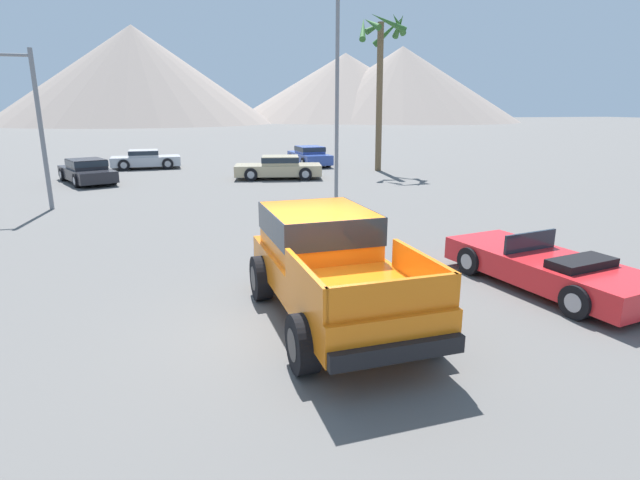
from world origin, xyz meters
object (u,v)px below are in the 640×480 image
orange_pickup_truck (328,259)px  parked_car_silver (145,159)px  street_lamp_post (337,66)px  parked_car_dark (87,171)px  palm_tree_tall (382,55)px  red_convertible_car (547,268)px  parked_car_tan (279,167)px  parked_car_blue (309,156)px

orange_pickup_truck → parked_car_silver: orange_pickup_truck is taller
street_lamp_post → parked_car_dark: bearing=138.6°
parked_car_silver → palm_tree_tall: size_ratio=0.47×
red_convertible_car → orange_pickup_truck: bearing=170.5°
parked_car_tan → parked_car_dark: 9.61m
parked_car_silver → parked_car_dark: parked_car_dark is taller
orange_pickup_truck → street_lamp_post: size_ratio=0.59×
orange_pickup_truck → red_convertible_car: bearing=-1.4°
parked_car_tan → palm_tree_tall: size_ratio=0.54×
red_convertible_car → palm_tree_tall: palm_tree_tall is taller
parked_car_tan → palm_tree_tall: (6.41, 1.90, 5.92)m
street_lamp_post → parked_car_blue: bearing=80.5°
parked_car_silver → parked_car_dark: bearing=-26.0°
red_convertible_car → street_lamp_post: (-1.69, 9.71, 4.68)m
red_convertible_car → palm_tree_tall: size_ratio=0.53×
parked_car_blue → street_lamp_post: bearing=-104.2°
parked_car_tan → street_lamp_post: 9.33m
parked_car_dark → parked_car_blue: bearing=-2.8°
parked_car_dark → parked_car_silver: bearing=43.3°
parked_car_blue → parked_car_tan: parked_car_blue is taller
parked_car_tan → parked_car_dark: parked_car_tan is taller
orange_pickup_truck → red_convertible_car: 4.83m
street_lamp_post → parked_car_silver: bearing=118.3°
parked_car_tan → parked_car_silver: bearing=58.0°
street_lamp_post → palm_tree_tall: 11.62m
red_convertible_car → palm_tree_tall: (3.98, 19.75, 6.10)m
parked_car_tan → parked_car_dark: (-9.56, 0.93, -0.00)m
parked_car_blue → parked_car_tan: size_ratio=0.96×
red_convertible_car → parked_car_silver: bearing=100.4°
parked_car_dark → street_lamp_post: (10.31, -9.07, 4.50)m
street_lamp_post → red_convertible_car: bearing=-80.1°
street_lamp_post → orange_pickup_truck: bearing=-107.5°
parked_car_blue → street_lamp_post: size_ratio=0.53×
parked_car_blue → parked_car_silver: bearing=170.6°
parked_car_blue → palm_tree_tall: size_ratio=0.52×
orange_pickup_truck → parked_car_dark: bearing=107.8°
street_lamp_post → palm_tree_tall: (5.67, 10.04, 1.43)m
parked_car_blue → street_lamp_post: 14.72m
red_convertible_car → parked_car_blue: 23.55m
red_convertible_car → parked_car_tan: size_ratio=0.98×
orange_pickup_truck → parked_car_tan: bearing=79.5°
parked_car_tan → street_lamp_post: (0.75, -8.14, 4.49)m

